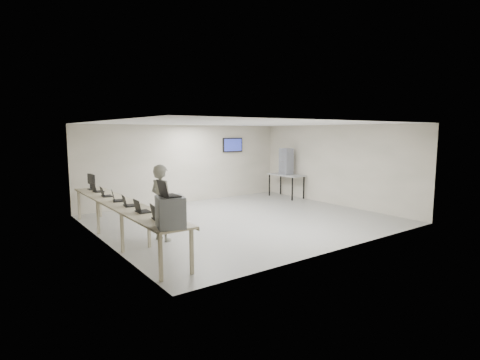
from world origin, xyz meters
TOP-DOWN VIEW (x-y plane):
  - room at (0.03, 0.06)m, footprint 8.01×7.01m
  - workbench at (-3.59, 0.00)m, footprint 0.76×6.00m
  - equipment_box at (-3.65, -2.75)m, footprint 0.58×0.62m
  - laptop_on_box at (-3.71, -2.75)m, footprint 0.32×0.38m
  - laptop_0 at (-3.60, -2.11)m, footprint 0.37×0.42m
  - laptop_1 at (-3.62, -1.28)m, footprint 0.30×0.36m
  - laptop_2 at (-3.62, -0.48)m, footprint 0.31×0.36m
  - laptop_3 at (-3.62, 0.28)m, footprint 0.37×0.41m
  - laptop_4 at (-3.65, 1.10)m, footprint 0.30×0.35m
  - laptop_5 at (-3.62, 2.00)m, footprint 0.29×0.35m
  - monitor_near at (-3.60, 2.47)m, footprint 0.20×0.46m
  - monitor_far at (-3.60, 2.66)m, footprint 0.20×0.44m
  - soldier at (-2.82, -0.55)m, footprint 0.60×0.75m
  - side_table at (3.60, 2.06)m, footprint 0.71×1.51m
  - storage_bins at (3.58, 2.06)m, footprint 0.39×0.43m

SIDE VIEW (x-z plane):
  - workbench at x=-3.59m, z-range 0.38..1.28m
  - side_table at x=3.60m, z-range 0.38..1.29m
  - soldier at x=-2.82m, z-range 0.00..1.81m
  - laptop_2 at x=-3.62m, z-range 0.84..1.09m
  - laptop_4 at x=-3.65m, z-range 0.84..1.10m
  - laptop_5 at x=-3.62m, z-range 0.84..1.10m
  - laptop_3 at x=-3.62m, z-range 0.83..1.11m
  - laptop_1 at x=-3.62m, z-range 0.83..1.11m
  - laptop_0 at x=-3.60m, z-range 0.83..1.13m
  - monitor_far at x=-3.60m, z-range 0.95..1.38m
  - equipment_box at x=-3.65m, z-range 0.90..1.44m
  - monitor_near at x=-3.60m, z-range 0.95..1.40m
  - room at x=0.03m, z-range 0.01..2.82m
  - storage_bins at x=3.58m, z-range 0.91..1.93m
  - laptop_on_box at x=-3.71m, z-range 1.37..1.67m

